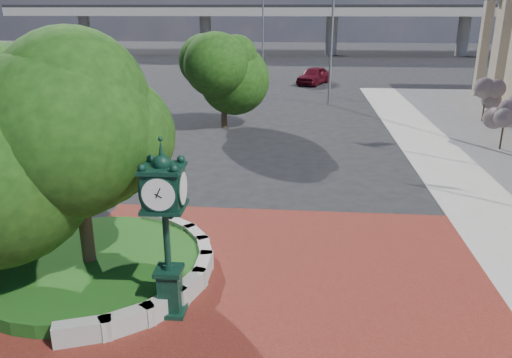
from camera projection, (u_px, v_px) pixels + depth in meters
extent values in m
plane|color=black|center=(269.00, 281.00, 13.55)|extent=(200.00, 200.00, 0.00)
cube|color=maroon|center=(266.00, 301.00, 12.61)|extent=(12.00, 12.00, 0.04)
cube|color=#9E9B93|center=(83.00, 332.00, 10.98)|extent=(1.29, 0.76, 0.54)
cube|color=#9E9B93|center=(128.00, 322.00, 11.34)|extent=(1.20, 1.04, 0.54)
cube|color=#9E9B93|center=(165.00, 306.00, 11.95)|extent=(1.00, 1.22, 0.54)
cube|color=#9E9B93|center=(190.00, 288.00, 12.73)|extent=(0.71, 1.30, 0.54)
cube|color=#9E9B93|center=(203.00, 269.00, 13.62)|extent=(0.35, 1.25, 0.54)
cube|color=#9E9B93|center=(205.00, 253.00, 14.54)|extent=(0.71, 1.30, 0.54)
cube|color=#9E9B93|center=(196.00, 239.00, 15.40)|extent=(1.00, 1.22, 0.54)
cube|color=#9E9B93|center=(180.00, 229.00, 16.13)|extent=(1.20, 1.04, 0.54)
cube|color=#9E9B93|center=(158.00, 222.00, 16.64)|extent=(1.29, 0.76, 0.54)
cylinder|color=#204F16|center=(91.00, 266.00, 13.93)|extent=(6.10, 6.10, 0.40)
cube|color=#9E9B93|center=(300.00, 12.00, 77.36)|extent=(90.00, 12.00, 1.20)
cube|color=black|center=(300.00, 6.00, 77.10)|extent=(90.00, 12.00, 0.40)
cylinder|color=#9E9B93|center=(85.00, 34.00, 81.57)|extent=(1.80, 1.80, 6.00)
cylinder|color=#9E9B93|center=(206.00, 35.00, 79.81)|extent=(1.80, 1.80, 6.00)
cylinder|color=#9E9B93|center=(331.00, 35.00, 78.05)|extent=(1.80, 1.80, 6.00)
cylinder|color=#9E9B93|center=(463.00, 36.00, 76.30)|extent=(1.80, 1.80, 6.00)
cylinder|color=#38281C|center=(87.00, 237.00, 13.64)|extent=(0.36, 0.36, 2.17)
sphere|color=#16390F|center=(76.00, 144.00, 12.78)|extent=(5.20, 5.20, 5.20)
cylinder|color=#38281C|center=(224.00, 113.00, 30.54)|extent=(0.36, 0.36, 1.92)
sphere|color=#16390F|center=(223.00, 75.00, 29.80)|extent=(4.40, 4.40, 4.40)
cube|color=black|center=(171.00, 310.00, 12.11)|extent=(0.75, 0.75, 0.15)
cube|color=black|center=(170.00, 290.00, 11.93)|extent=(0.51, 0.51, 1.01)
cube|color=black|center=(169.00, 270.00, 11.75)|extent=(0.65, 0.65, 0.11)
cylinder|color=black|center=(167.00, 238.00, 11.48)|extent=(0.16, 0.16, 1.56)
cube|color=black|center=(163.00, 188.00, 11.08)|extent=(0.84, 0.84, 0.82)
cylinder|color=white|center=(158.00, 195.00, 10.67)|extent=(0.73, 0.07, 0.73)
cylinder|color=white|center=(168.00, 181.00, 11.48)|extent=(0.73, 0.07, 0.73)
cylinder|color=white|center=(144.00, 187.00, 11.11)|extent=(0.07, 0.73, 0.73)
cylinder|color=white|center=(182.00, 188.00, 11.05)|extent=(0.07, 0.73, 0.73)
sphere|color=black|center=(162.00, 163.00, 10.89)|extent=(0.40, 0.40, 0.40)
cone|color=black|center=(161.00, 150.00, 10.80)|extent=(0.16, 0.16, 0.46)
imported|color=#530B18|center=(314.00, 76.00, 48.26)|extent=(3.75, 5.24, 1.66)
cylinder|color=slate|center=(332.00, 37.00, 36.58)|extent=(0.18, 0.18, 10.09)
cylinder|color=slate|center=(263.00, 33.00, 51.43)|extent=(0.16, 0.16, 9.10)
cylinder|color=#38281C|center=(501.00, 139.00, 25.93)|extent=(0.10, 0.10, 1.20)
sphere|color=#A15096|center=(504.00, 120.00, 25.60)|extent=(1.20, 1.20, 1.20)
cylinder|color=#38281C|center=(483.00, 113.00, 32.36)|extent=(0.10, 0.10, 1.20)
sphere|color=#A15096|center=(485.00, 97.00, 32.03)|extent=(1.20, 1.20, 1.20)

